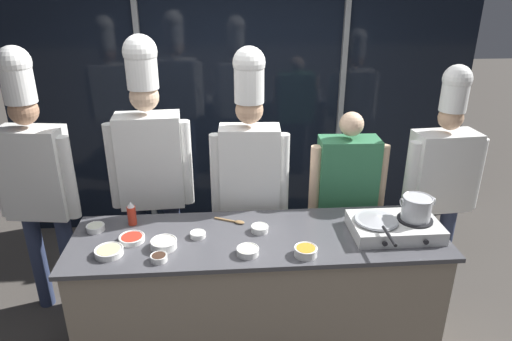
% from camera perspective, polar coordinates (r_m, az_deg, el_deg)
% --- Properties ---
extents(window_wall_back, '(4.49, 0.09, 2.70)m').
position_cam_1_polar(window_wall_back, '(4.49, -1.55, 9.02)').
color(window_wall_back, black).
rests_on(window_wall_back, ground_plane).
extents(demo_counter, '(2.39, 0.70, 0.91)m').
position_cam_1_polar(demo_counter, '(3.20, 0.35, -15.13)').
color(demo_counter, gray).
rests_on(demo_counter, ground_plane).
extents(portable_stove, '(0.56, 0.38, 0.10)m').
position_cam_1_polar(portable_stove, '(3.08, 16.93, -6.73)').
color(portable_stove, silver).
rests_on(portable_stove, demo_counter).
extents(frying_pan, '(0.28, 0.49, 0.04)m').
position_cam_1_polar(frying_pan, '(3.00, 14.82, -5.78)').
color(frying_pan, '#ADAFB5').
rests_on(frying_pan, portable_stove).
extents(stock_pot, '(0.21, 0.19, 0.15)m').
position_cam_1_polar(stock_pot, '(3.07, 19.44, -4.39)').
color(stock_pot, '#B7BABF').
rests_on(stock_pot, portable_stove).
extents(squeeze_bottle_chili, '(0.06, 0.06, 0.17)m').
position_cam_1_polar(squeeze_bottle_chili, '(3.15, -15.28, -5.24)').
color(squeeze_bottle_chili, red).
rests_on(squeeze_bottle_chili, demo_counter).
extents(prep_bowl_chicken, '(0.16, 0.16, 0.05)m').
position_cam_1_polar(prep_bowl_chicken, '(2.87, -11.46, -8.92)').
color(prep_bowl_chicken, white).
rests_on(prep_bowl_chicken, demo_counter).
extents(prep_bowl_carrots, '(0.14, 0.14, 0.05)m').
position_cam_1_polar(prep_bowl_carrots, '(2.76, 6.24, -9.95)').
color(prep_bowl_carrots, white).
rests_on(prep_bowl_carrots, demo_counter).
extents(prep_bowl_garlic, '(0.11, 0.11, 0.04)m').
position_cam_1_polar(prep_bowl_garlic, '(2.98, 0.47, -7.23)').
color(prep_bowl_garlic, white).
rests_on(prep_bowl_garlic, demo_counter).
extents(prep_bowl_noodles, '(0.14, 0.14, 0.04)m').
position_cam_1_polar(prep_bowl_noodles, '(2.75, -1.04, -9.99)').
color(prep_bowl_noodles, white).
rests_on(prep_bowl_noodles, demo_counter).
extents(prep_bowl_bean_sprouts, '(0.12, 0.12, 0.04)m').
position_cam_1_polar(prep_bowl_bean_sprouts, '(3.17, -19.43, -6.72)').
color(prep_bowl_bean_sprouts, white).
rests_on(prep_bowl_bean_sprouts, demo_counter).
extents(prep_bowl_ginger, '(0.17, 0.17, 0.04)m').
position_cam_1_polar(prep_bowl_ginger, '(2.89, -17.91, -9.59)').
color(prep_bowl_ginger, white).
rests_on(prep_bowl_ginger, demo_counter).
extents(prep_bowl_soy_glaze, '(0.10, 0.10, 0.04)m').
position_cam_1_polar(prep_bowl_soy_glaze, '(2.76, -12.05, -10.59)').
color(prep_bowl_soy_glaze, white).
rests_on(prep_bowl_soy_glaze, demo_counter).
extents(prep_bowl_rice, '(0.10, 0.10, 0.03)m').
position_cam_1_polar(prep_bowl_rice, '(2.95, -7.28, -7.90)').
color(prep_bowl_rice, white).
rests_on(prep_bowl_rice, demo_counter).
extents(prep_bowl_chili_flakes, '(0.16, 0.16, 0.04)m').
position_cam_1_polar(prep_bowl_chili_flakes, '(2.98, -15.27, -8.17)').
color(prep_bowl_chili_flakes, white).
rests_on(prep_bowl_chili_flakes, demo_counter).
extents(serving_spoon_slotted, '(0.21, 0.12, 0.02)m').
position_cam_1_polar(serving_spoon_slotted, '(3.10, -2.63, -6.38)').
color(serving_spoon_slotted, olive).
rests_on(serving_spoon_slotted, demo_counter).
extents(chef_head, '(0.59, 0.29, 2.04)m').
position_cam_1_polar(chef_head, '(3.58, -25.85, -0.02)').
color(chef_head, '#2D3856').
rests_on(chef_head, ground_plane).
extents(chef_sous, '(0.60, 0.26, 2.09)m').
position_cam_1_polar(chef_sous, '(3.41, -13.08, 1.44)').
color(chef_sous, '#2D3856').
rests_on(chef_sous, ground_plane).
extents(chef_line, '(0.57, 0.25, 2.02)m').
position_cam_1_polar(chef_line, '(3.30, -0.80, 0.48)').
color(chef_line, '#232326').
rests_on(chef_line, ground_plane).
extents(person_guest, '(0.58, 0.25, 1.55)m').
position_cam_1_polar(person_guest, '(3.55, 11.18, -2.48)').
color(person_guest, '#4C4C51').
rests_on(person_guest, ground_plane).
extents(chef_pastry, '(0.62, 0.28, 1.87)m').
position_cam_1_polar(chef_pastry, '(3.77, 22.17, -0.30)').
color(chef_pastry, '#2D3856').
rests_on(chef_pastry, ground_plane).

